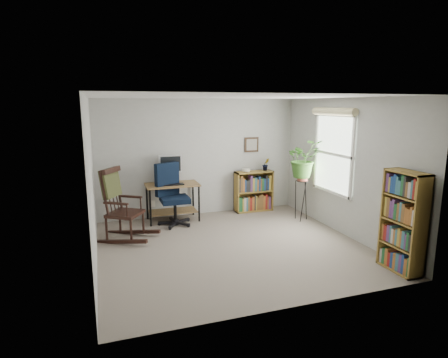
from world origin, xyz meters
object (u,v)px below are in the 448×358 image
object	(u,v)px
rocking_chair	(125,204)
low_bookshelf	(254,191)
office_chair	(175,194)
tall_bookshelf	(403,222)
desk	(173,202)

from	to	relation	value
rocking_chair	low_bookshelf	world-z (taller)	rocking_chair
office_chair	low_bookshelf	bearing A→B (deg)	-11.04
office_chair	rocking_chair	bearing A→B (deg)	-176.82
low_bookshelf	tall_bookshelf	xyz separation A→B (m)	(0.76, -3.42, 0.27)
desk	office_chair	world-z (taller)	office_chair
low_bookshelf	tall_bookshelf	distance (m)	3.51
rocking_chair	low_bookshelf	size ratio (longest dim) A/B	1.44
desk	office_chair	size ratio (longest dim) A/B	0.86
office_chair	rocking_chair	size ratio (longest dim) A/B	0.95
desk	low_bookshelf	bearing A→B (deg)	3.81
tall_bookshelf	rocking_chair	bearing A→B (deg)	144.79
desk	low_bookshelf	world-z (taller)	low_bookshelf
desk	tall_bookshelf	distance (m)	4.19
office_chair	low_bookshelf	xyz separation A→B (m)	(1.82, 0.43, -0.17)
rocking_chair	office_chair	bearing A→B (deg)	-28.92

